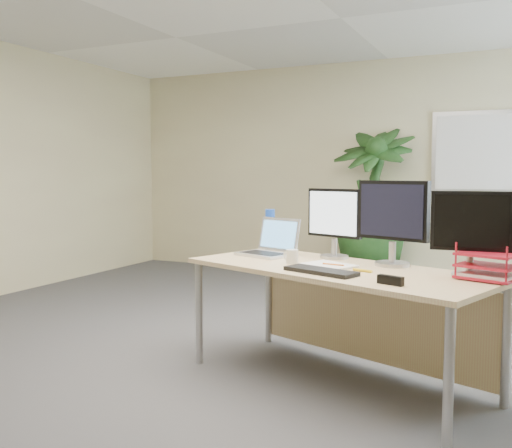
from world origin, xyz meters
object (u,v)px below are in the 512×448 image
at_px(floor_plant, 372,220).
at_px(monitor_left, 334,219).
at_px(laptop, 270,246).
at_px(desk, 347,289).
at_px(monitor_right, 393,217).

distance_m(floor_plant, monitor_left, 3.14).
bearing_deg(floor_plant, laptop, -89.52).
bearing_deg(laptop, desk, -19.53).
distance_m(floor_plant, laptop, 3.13).
distance_m(desk, floor_plant, 3.42).
bearing_deg(desk, monitor_left, 122.52).
distance_m(desk, laptop, 0.70).
bearing_deg(monitor_left, desk, -57.48).
bearing_deg(monitor_right, floor_plant, 105.63).
height_order(monitor_left, monitor_right, monitor_right).
distance_m(monitor_left, laptop, 0.50).
bearing_deg(floor_plant, desk, -79.02).
distance_m(desk, monitor_left, 0.52).
relative_size(monitor_right, laptop, 1.20).
xyz_separation_m(monitor_left, monitor_right, (0.42, -0.16, 0.03)).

